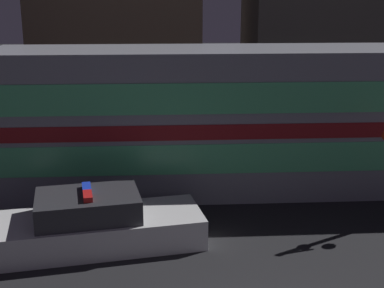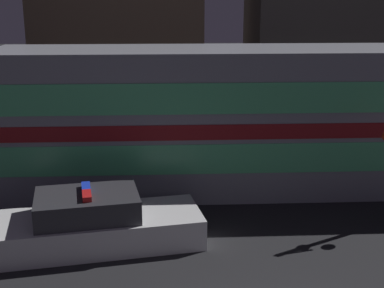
% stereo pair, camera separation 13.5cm
% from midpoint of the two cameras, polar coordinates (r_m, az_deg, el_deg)
% --- Properties ---
extents(train, '(16.00, 3.15, 4.23)m').
position_cam_midpoint_polar(train, '(16.27, 8.15, 2.67)').
color(train, gray).
rests_on(train, ground_plane).
extents(police_car, '(5.13, 2.61, 1.41)m').
position_cam_midpoint_polar(police_car, '(12.86, -10.05, -8.42)').
color(police_car, silver).
rests_on(police_car, ground_plane).
extents(building_left, '(6.78, 5.59, 7.22)m').
position_cam_midpoint_polar(building_left, '(23.74, -7.35, 10.40)').
color(building_left, brown).
rests_on(building_left, ground_plane).
extents(building_center, '(11.23, 4.68, 9.78)m').
position_cam_midpoint_polar(building_center, '(25.89, 19.19, 12.95)').
color(building_center, '#47423D').
rests_on(building_center, ground_plane).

